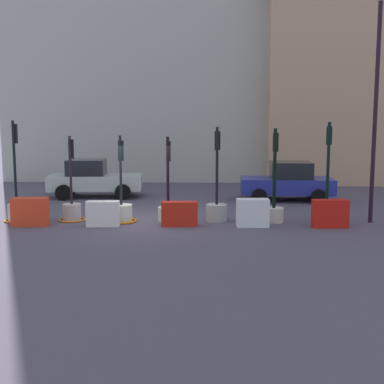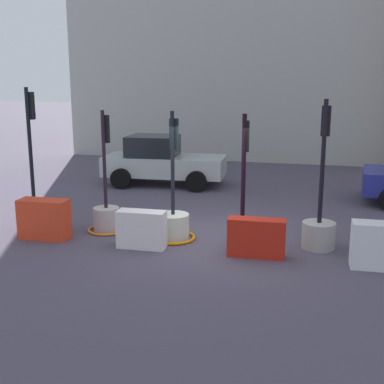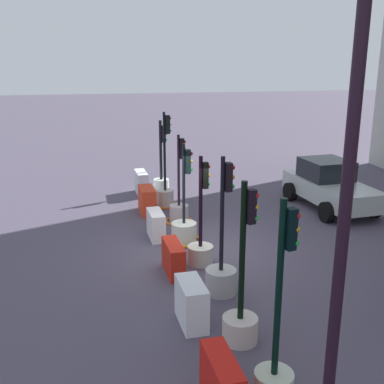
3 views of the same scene
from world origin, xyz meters
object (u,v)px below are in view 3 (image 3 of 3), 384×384
Objects in this scene: traffic_light_0 at (162,180)px; construction_barrier_0 at (141,183)px; car_silver_hatchback at (329,185)px; traffic_light_2 at (179,209)px; construction_barrier_1 at (147,201)px; traffic_light_6 at (241,313)px; construction_barrier_4 at (191,303)px; traffic_light_3 at (184,228)px; construction_barrier_3 at (173,258)px; traffic_light_7 at (275,370)px; traffic_light_4 at (201,246)px; traffic_light_5 at (221,271)px; construction_barrier_5 at (222,384)px; traffic_light_1 at (165,192)px; street_lamp_post at (354,119)px; construction_barrier_2 at (156,225)px.

traffic_light_0 reaches higher than construction_barrier_0.
traffic_light_2 is at bearing -85.21° from car_silver_hatchback.
traffic_light_0 reaches higher than construction_barrier_1.
construction_barrier_4 is at bearing -134.93° from traffic_light_6.
traffic_light_3 reaches higher than traffic_light_2.
construction_barrier_3 is (1.95, -0.64, -0.01)m from traffic_light_3.
traffic_light_3 is at bearing -179.48° from traffic_light_7.
traffic_light_4 is 3.48m from traffic_light_6.
car_silver_hatchback is (3.03, 6.24, 0.35)m from construction_barrier_0.
construction_barrier_1 is (-5.92, -0.96, -0.09)m from traffic_light_5.
traffic_light_3 is 2.54× the size of construction_barrier_5.
construction_barrier_3 is at bearing -56.64° from car_silver_hatchback.
traffic_light_4 is at bearing 179.24° from traffic_light_6.
traffic_light_3 reaches higher than construction_barrier_4.
traffic_light_6 is at bearing 13.33° from construction_barrier_3.
traffic_light_1 is (1.84, -0.13, 0.03)m from traffic_light_0.
traffic_light_3 is 5.97m from car_silver_hatchback.
traffic_light_5 is 1.44m from construction_barrier_4.
traffic_light_6 reaches higher than traffic_light_3.
traffic_light_0 is 8.45m from traffic_light_5.
street_lamp_post is (3.16, 0.02, 3.92)m from traffic_light_6.
traffic_light_7 is 2.79× the size of construction_barrier_0.
traffic_light_1 is at bearing 180.00° from traffic_light_3.
construction_barrier_4 is 5.69m from street_lamp_post.
traffic_light_3 is (1.69, -0.17, -0.03)m from traffic_light_2.
construction_barrier_2 is 0.14× the size of street_lamp_post.
traffic_light_1 is 6.62m from traffic_light_5.
traffic_light_2 is 8.38m from construction_barrier_5.
traffic_light_0 is 14.05m from street_lamp_post.
traffic_light_4 is 4.39m from construction_barrier_1.
car_silver_hatchback is at bearing 148.16° from traffic_light_7.
construction_barrier_0 is (-3.48, -0.84, 0.01)m from traffic_light_2.
traffic_light_6 is at bearing -0.28° from traffic_light_0.
traffic_light_4 is 0.86× the size of traffic_light_7.
construction_barrier_4 reaches higher than construction_barrier_5.
traffic_light_1 is 2.96× the size of construction_barrier_1.
traffic_light_5 reaches higher than construction_barrier_0.
car_silver_hatchback is (1.34, 5.56, 0.27)m from traffic_light_1.
construction_barrier_3 is 1.14× the size of construction_barrier_4.
street_lamp_post is at bearing 4.31° from construction_barrier_1.
traffic_light_6 is (6.69, -0.08, 0.13)m from traffic_light_2.
traffic_light_3 is 3.15m from traffic_light_5.
construction_barrier_4 is at bearing -8.11° from traffic_light_2.
traffic_light_2 is at bearing 171.89° from construction_barrier_4.
traffic_light_7 reaches higher than traffic_light_5.
traffic_light_5 is (6.61, 0.23, 0.02)m from traffic_light_1.
traffic_light_0 is 1.00× the size of traffic_light_4.
traffic_light_3 is 5.01m from traffic_light_6.
traffic_light_2 is at bearing 179.29° from traffic_light_7.
construction_barrier_4 is at bearing -163.33° from traffic_light_7.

